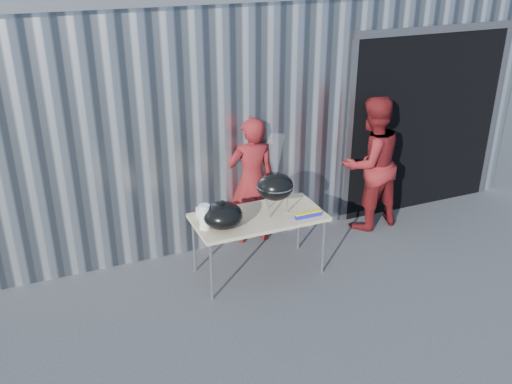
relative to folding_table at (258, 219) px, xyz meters
name	(u,v)px	position (x,y,z in m)	size (l,w,h in m)	color
ground	(255,324)	(-0.43, -0.91, -0.71)	(80.00, 80.00, 0.00)	#39393C
building	(198,76)	(0.49, 3.68, 0.83)	(8.20, 6.20, 3.10)	silver
folding_table	(258,219)	(0.00, 0.00, 0.00)	(1.50, 0.75, 0.75)	tan
kettle_grill	(275,179)	(0.20, 0.00, 0.46)	(0.43, 0.43, 0.93)	black
grill_lid	(223,215)	(-0.47, -0.10, 0.18)	(0.44, 0.44, 0.32)	black
paper_towels	(205,217)	(-0.66, -0.05, 0.18)	(0.12, 0.12, 0.28)	white
white_tub	(206,212)	(-0.55, 0.23, 0.09)	(0.20, 0.15, 0.10)	white
foil_box	(308,215)	(0.51, -0.25, 0.07)	(0.32, 0.05, 0.06)	#191CA3
person_cook	(252,181)	(0.24, 0.77, 0.13)	(0.61, 0.40, 1.67)	maroon
person_bystander	(371,164)	(1.85, 0.54, 0.20)	(0.88, 0.69, 1.82)	maroon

